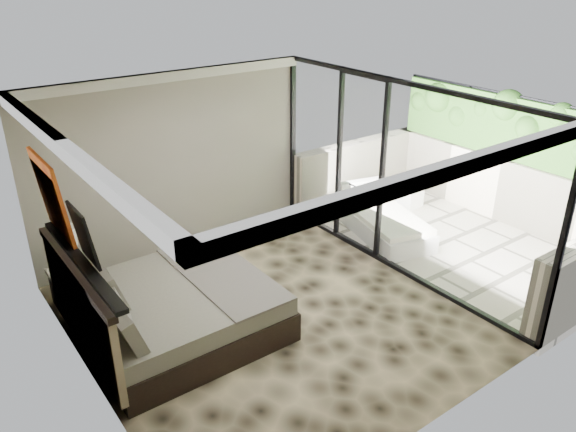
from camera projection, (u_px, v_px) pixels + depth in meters
floor at (268, 316)px, 7.35m from camera, size 5.00×5.00×0.00m
ceiling at (264, 106)px, 6.18m from camera, size 4.50×5.00×0.02m
back_wall at (175, 164)px, 8.58m from camera, size 4.50×0.02×2.80m
left_wall at (80, 277)px, 5.56m from camera, size 0.02×5.00×2.80m
glass_wall at (397, 180)px, 7.97m from camera, size 0.08×5.00×2.80m
terrace_slab at (453, 242)px, 9.39m from camera, size 3.00×5.00×0.12m
parapet_far at (506, 190)px, 9.86m from camera, size 0.30×5.00×1.10m
foliage_hedge at (517, 129)px, 9.40m from camera, size 0.36×4.60×1.10m
picture_ledge at (81, 262)px, 5.62m from camera, size 0.12×2.20×0.05m
bed at (170, 309)px, 6.85m from camera, size 2.28×2.20×1.26m
nightstand at (75, 287)px, 7.48m from camera, size 0.71×0.71×0.56m
table_lamp at (63, 245)px, 7.13m from camera, size 0.37×0.37×0.67m
abstract_canvas at (51, 197)px, 5.93m from camera, size 0.13×0.90×0.90m
framed_print at (83, 236)px, 5.43m from camera, size 0.11×0.50×0.60m
ottoman at (408, 195)px, 10.51m from camera, size 0.50×0.50×0.44m
lounger at (383, 222)px, 9.44m from camera, size 1.31×1.95×0.70m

